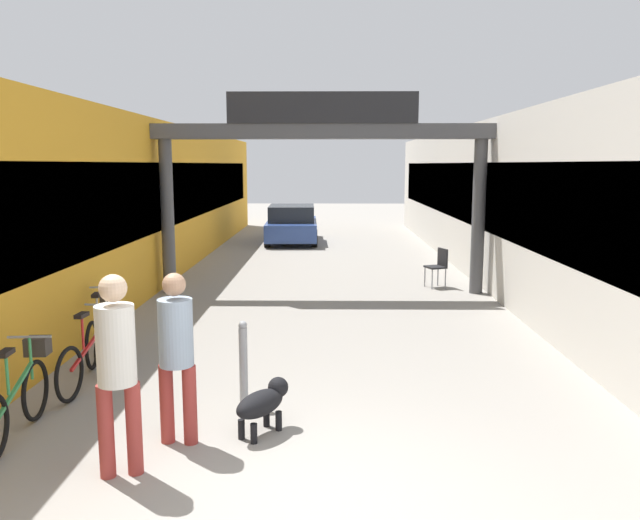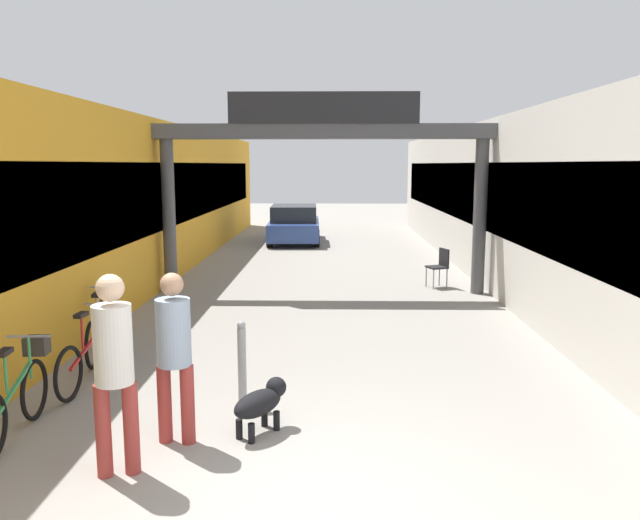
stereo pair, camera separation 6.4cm
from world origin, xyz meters
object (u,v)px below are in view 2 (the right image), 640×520
Objects in this scene: bicycle_green_nearest at (18,394)px; parked_car_blue at (294,224)px; dog_on_leash at (262,402)px; pedestrian_with_dog at (174,347)px; pedestrian_companion at (114,361)px; bollard_post_metal at (242,362)px; bicycle_red_second at (92,350)px; cafe_chair_black_nearer at (440,264)px; bicycle_silver_third at (102,326)px.

parked_car_blue is at bearing 83.47° from bicycle_green_nearest.
dog_on_leash is 2.51m from bicycle_green_nearest.
bicycle_green_nearest is 16.33m from parked_car_blue.
pedestrian_with_dog is 2.36× the size of dog_on_leash.
pedestrian_with_dog is 1.09m from dog_on_leash.
bollard_post_metal is at bearing 62.85° from pedestrian_companion.
pedestrian_companion is 2.70m from bicycle_red_second.
pedestrian_with_dog is at bearing -116.32° from cafe_chair_black_nearer.
bicycle_green_nearest reaches higher than dog_on_leash.
cafe_chair_black_nearer is 9.12m from parked_car_blue.
parked_car_blue is (0.54, 17.04, -0.43)m from pedestrian_companion.
pedestrian_companion is at bearing -91.82° from parked_car_blue.
pedestrian_companion reaches higher than parked_car_blue.
pedestrian_with_dog is 1.78m from bicycle_green_nearest.
dog_on_leash is 0.74× the size of bollard_post_metal.
bicycle_silver_third is 1.89× the size of cafe_chair_black_nearer.
pedestrian_companion reaches higher than pedestrian_with_dog.
parked_car_blue is (-0.33, 15.34, 0.14)m from bollard_post_metal.
cafe_chair_black_nearer is at bearing 49.31° from bicycle_red_second.
bicycle_green_nearest reaches higher than cafe_chair_black_nearer.
pedestrian_companion is 0.46× the size of parked_car_blue.
bicycle_silver_third is (-0.31, 1.19, 0.00)m from bicycle_red_second.
dog_on_leash is at bearing 37.50° from pedestrian_companion.
cafe_chair_black_nearer is at bearing 63.52° from pedestrian_companion.
bicycle_silver_third is 2.97m from bollard_post_metal.
bicycle_green_nearest and bicycle_red_second have the same top height.
bicycle_silver_third is 13.64m from parked_car_blue.
bicycle_green_nearest and bicycle_silver_third have the same top height.
bicycle_red_second is (-1.14, 2.36, -0.63)m from pedestrian_companion.
pedestrian_with_dog reaches higher than bollard_post_metal.
parked_car_blue is (-3.83, 8.27, 0.10)m from cafe_chair_black_nearer.
bollard_post_metal is (2.19, 0.89, 0.07)m from bicycle_green_nearest.
bicycle_green_nearest is at bearing 148.01° from pedestrian_companion.
bollard_post_metal reaches higher than bicycle_silver_third.
dog_on_leash is (0.83, 0.25, -0.66)m from pedestrian_with_dog.
parked_car_blue is at bearing 88.18° from pedestrian_companion.
bollard_post_metal reaches higher than dog_on_leash.
bicycle_silver_third is (-1.45, 3.55, -0.63)m from pedestrian_companion.
pedestrian_companion reaches higher than bicycle_green_nearest.
dog_on_leash is 0.87m from bollard_post_metal.
parked_car_blue reaches higher than bollard_post_metal.
bicycle_red_second is 1.90× the size of cafe_chair_black_nearer.
pedestrian_with_dog reaches higher than bicycle_green_nearest.
dog_on_leash is 0.18× the size of parked_car_blue.
pedestrian_with_dog is 0.43× the size of parked_car_blue.
bollard_post_metal is (2.32, -1.84, 0.07)m from bicycle_silver_third.
pedestrian_companion is 9.81m from cafe_chair_black_nearer.
pedestrian_with_dog is at bearing -116.33° from bollard_post_metal.
bicycle_red_second is 1.23m from bicycle_silver_third.
bicycle_red_second is 8.45m from cafe_chair_black_nearer.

